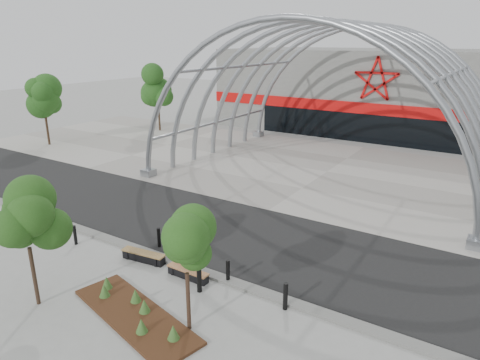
# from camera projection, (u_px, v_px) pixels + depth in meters

# --- Properties ---
(ground) EXTENTS (140.00, 140.00, 0.00)m
(ground) POSITION_uv_depth(u_px,v_px,m) (189.00, 264.00, 17.87)
(ground) COLOR #999994
(ground) RESTS_ON ground
(road) EXTENTS (140.00, 7.00, 0.02)m
(road) POSITION_uv_depth(u_px,v_px,m) (234.00, 233.00, 20.67)
(road) COLOR black
(road) RESTS_ON ground
(forecourt) EXTENTS (60.00, 17.00, 0.04)m
(forecourt) POSITION_uv_depth(u_px,v_px,m) (327.00, 172.00, 30.28)
(forecourt) COLOR #9C978D
(forecourt) RESTS_ON ground
(kerb) EXTENTS (60.00, 0.50, 0.12)m
(kerb) POSITION_uv_depth(u_px,v_px,m) (185.00, 265.00, 17.65)
(kerb) COLOR slate
(kerb) RESTS_ON ground
(arena_building) EXTENTS (34.00, 15.24, 8.00)m
(arena_building) POSITION_uv_depth(u_px,v_px,m) (396.00, 91.00, 43.42)
(arena_building) COLOR slate
(arena_building) RESTS_ON ground
(vault_canopy) EXTENTS (20.80, 15.80, 20.36)m
(vault_canopy) POSITION_uv_depth(u_px,v_px,m) (327.00, 172.00, 30.28)
(vault_canopy) COLOR #90959A
(vault_canopy) RESTS_ON ground
(planting_bed) EXTENTS (5.80, 2.95, 0.59)m
(planting_bed) POSITION_uv_depth(u_px,v_px,m) (134.00, 312.00, 14.50)
(planting_bed) COLOR #33190E
(planting_bed) RESTS_ON ground
(street_tree_0) EXTENTS (1.89, 1.89, 4.32)m
(street_tree_0) POSITION_uv_depth(u_px,v_px,m) (25.00, 223.00, 14.24)
(street_tree_0) COLOR black
(street_tree_0) RESTS_ON ground
(street_tree_1) EXTENTS (1.68, 1.68, 3.96)m
(street_tree_1) POSITION_uv_depth(u_px,v_px,m) (186.00, 250.00, 13.02)
(street_tree_1) COLOR #2F1D15
(street_tree_1) RESTS_ON ground
(bench_0) EXTENTS (2.05, 0.70, 0.42)m
(bench_0) POSITION_uv_depth(u_px,v_px,m) (144.00, 257.00, 18.07)
(bench_0) COLOR black
(bench_0) RESTS_ON ground
(bench_1) EXTENTS (1.85, 0.41, 0.39)m
(bench_1) POSITION_uv_depth(u_px,v_px,m) (188.00, 274.00, 16.78)
(bench_1) COLOR black
(bench_1) RESTS_ON ground
(bollard_0) EXTENTS (0.15, 0.15, 0.92)m
(bollard_0) POSITION_uv_depth(u_px,v_px,m) (75.00, 235.00, 19.48)
(bollard_0) COLOR black
(bollard_0) RESTS_ON ground
(bollard_1) EXTENTS (0.15, 0.15, 0.92)m
(bollard_1) POSITION_uv_depth(u_px,v_px,m) (159.00, 238.00, 19.22)
(bollard_1) COLOR black
(bollard_1) RESTS_ON ground
(bollard_2) EXTENTS (0.18, 0.18, 1.15)m
(bollard_2) POSITION_uv_depth(u_px,v_px,m) (199.00, 278.00, 15.76)
(bollard_2) COLOR black
(bollard_2) RESTS_ON ground
(bollard_3) EXTENTS (0.15, 0.15, 0.94)m
(bollard_3) POSITION_uv_depth(u_px,v_px,m) (228.00, 271.00, 16.40)
(bollard_3) COLOR black
(bollard_3) RESTS_ON ground
(bollard_4) EXTENTS (0.16, 0.16, 1.03)m
(bollard_4) POSITION_uv_depth(u_px,v_px,m) (285.00, 296.00, 14.74)
(bollard_4) COLOR black
(bollard_4) RESTS_ON ground
(bg_tree_0) EXTENTS (3.00, 3.00, 6.45)m
(bg_tree_0) POSITION_uv_depth(u_px,v_px,m) (157.00, 85.00, 42.65)
(bg_tree_0) COLOR #2F2114
(bg_tree_0) RESTS_ON ground
(bg_tree_2) EXTENTS (2.55, 2.55, 5.38)m
(bg_tree_2) POSITION_uv_depth(u_px,v_px,m) (43.00, 101.00, 36.93)
(bg_tree_2) COLOR black
(bg_tree_2) RESTS_ON ground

